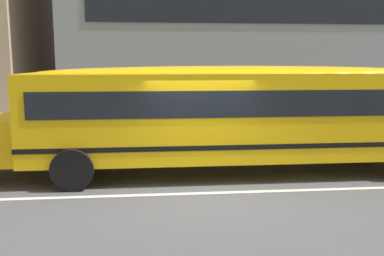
# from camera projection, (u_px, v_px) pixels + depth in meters

# --- Properties ---
(ground_plane) EXTENTS (400.00, 400.00, 0.00)m
(ground_plane) POSITION_uv_depth(u_px,v_px,m) (203.00, 193.00, 9.43)
(ground_plane) COLOR #4C4C4F
(sidewalk_far) EXTENTS (120.00, 3.00, 0.01)m
(sidewalk_far) POSITION_uv_depth(u_px,v_px,m) (179.00, 133.00, 17.30)
(sidewalk_far) COLOR gray
(sidewalk_far) RESTS_ON ground_plane
(lane_centreline) EXTENTS (110.00, 0.16, 0.01)m
(lane_centreline) POSITION_uv_depth(u_px,v_px,m) (203.00, 193.00, 9.42)
(lane_centreline) COLOR silver
(lane_centreline) RESTS_ON ground_plane
(school_bus) EXTENTS (12.59, 2.97, 2.81)m
(school_bus) POSITION_uv_depth(u_px,v_px,m) (229.00, 110.00, 10.95)
(school_bus) COLOR yellow
(school_bus) RESTS_ON ground_plane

